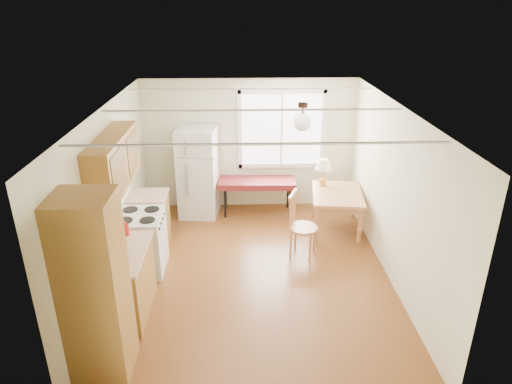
{
  "coord_description": "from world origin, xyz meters",
  "views": [
    {
      "loc": [
        -0.16,
        -5.85,
        3.82
      ],
      "look_at": [
        0.05,
        0.42,
        1.15
      ],
      "focal_mm": 32.0,
      "sensor_mm": 36.0,
      "label": 1
    }
  ],
  "objects_px": {
    "bench": "(257,183)",
    "chair": "(297,220)",
    "refrigerator": "(198,172)",
    "dining_table": "(337,198)"
  },
  "relations": [
    {
      "from": "refrigerator",
      "to": "dining_table",
      "type": "height_order",
      "value": "refrigerator"
    },
    {
      "from": "refrigerator",
      "to": "bench",
      "type": "xyz_separation_m",
      "value": [
        1.1,
        0.01,
        -0.24
      ]
    },
    {
      "from": "dining_table",
      "to": "chair",
      "type": "distance_m",
      "value": 1.13
    },
    {
      "from": "dining_table",
      "to": "chair",
      "type": "relative_size",
      "value": 1.17
    },
    {
      "from": "dining_table",
      "to": "chair",
      "type": "xyz_separation_m",
      "value": [
        -0.79,
        -0.81,
        -0.0
      ]
    },
    {
      "from": "dining_table",
      "to": "refrigerator",
      "type": "bearing_deg",
      "value": 170.26
    },
    {
      "from": "bench",
      "to": "dining_table",
      "type": "distance_m",
      "value": 1.56
    },
    {
      "from": "bench",
      "to": "dining_table",
      "type": "height_order",
      "value": "dining_table"
    },
    {
      "from": "bench",
      "to": "chair",
      "type": "height_order",
      "value": "chair"
    },
    {
      "from": "bench",
      "to": "chair",
      "type": "distance_m",
      "value": 1.67
    }
  ]
}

